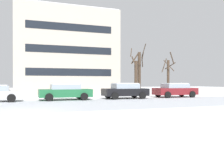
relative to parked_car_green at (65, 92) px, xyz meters
The scene contains 9 objects.
ground_plane 8.69m from the parked_car_green, 114.93° to the right, with size 120.00×120.00×0.00m, color white.
road_surface 6.02m from the parked_car_green, 127.64° to the right, with size 80.00×8.24×0.00m.
parked_car_green is the anchor object (origin of this frame).
parked_car_black 5.56m from the parked_car_green, ahead, with size 4.19×2.19×1.45m.
parked_car_maroon 11.12m from the parked_car_green, ahead, with size 4.38×2.14×1.43m.
tree_far_left 10.03m from the parked_car_green, 23.41° to the left, with size 1.91×1.89×5.82m.
tree_far_mid 12.51m from the parked_car_green, 12.84° to the left, with size 1.70×1.70×4.86m.
tree_far_right 9.39m from the parked_car_green, 23.30° to the left, with size 1.45×1.47×4.75m.
building_far_left 15.86m from the parked_car_green, 81.13° to the left, with size 13.18×11.67×11.09m.
Camera 1 is at (-0.33, -14.04, 1.54)m, focal length 41.03 mm.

